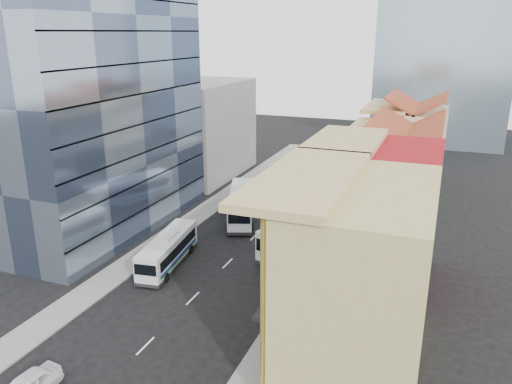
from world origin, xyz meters
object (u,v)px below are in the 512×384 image
at_px(office_tower, 92,91).
at_px(bus_left_far, 241,204).
at_px(shophouse_tan, 362,277).
at_px(bus_right, 301,231).
at_px(bus_left_near, 168,250).

relative_size(office_tower, bus_left_far, 2.60).
bearing_deg(shophouse_tan, bus_right, 118.26).
bearing_deg(bus_right, bus_left_near, -126.71).
xyz_separation_m(bus_left_near, bus_right, (10.50, 8.13, 0.34)).
height_order(shophouse_tan, bus_left_near, shophouse_tan).
xyz_separation_m(shophouse_tan, office_tower, (-31.00, 14.00, 9.00)).
bearing_deg(bus_left_far, bus_left_near, -117.08).
distance_m(office_tower, bus_right, 26.10).
height_order(office_tower, bus_left_near, office_tower).
bearing_deg(bus_left_near, office_tower, 144.44).
relative_size(bus_left_near, bus_right, 0.82).
relative_size(shophouse_tan, office_tower, 0.47).
xyz_separation_m(office_tower, bus_right, (22.50, 1.81, -13.09)).
bearing_deg(bus_left_near, bus_right, 29.98).
relative_size(bus_left_far, bus_right, 0.97).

